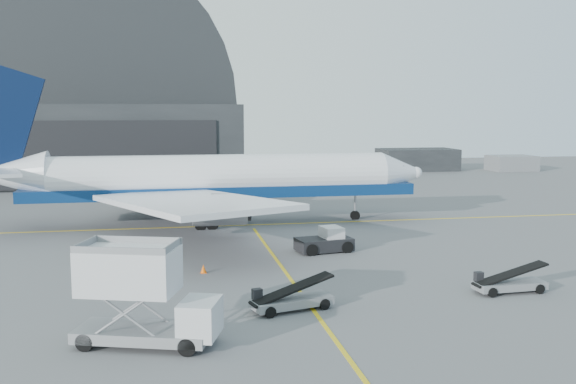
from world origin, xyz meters
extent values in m
plane|color=#565659|center=(0.00, 0.00, 0.00)|extent=(200.00, 200.00, 0.00)
cube|color=yellow|center=(0.00, 20.00, 0.01)|extent=(80.00, 0.25, 0.02)
cube|color=yellow|center=(0.00, -2.00, 0.01)|extent=(0.25, 40.00, 0.02)
cube|color=black|center=(-22.00, 65.00, 6.00)|extent=(50.00, 28.00, 12.00)
cube|color=black|center=(-22.00, 50.90, 5.00)|extent=(42.00, 0.40, 9.50)
cube|color=black|center=(38.00, 72.00, 0.00)|extent=(14.00, 8.00, 4.00)
cube|color=gray|center=(55.00, 68.00, 0.00)|extent=(8.00, 6.00, 2.80)
cylinder|color=white|center=(-2.62, 21.24, 4.69)|extent=(32.48, 4.33, 4.33)
cone|color=white|center=(15.61, 21.24, 4.69)|extent=(3.97, 4.33, 4.33)
sphere|color=white|center=(17.41, 21.24, 4.69)|extent=(1.26, 1.26, 1.26)
cone|color=white|center=(-22.01, 21.24, 5.23)|extent=(6.32, 4.33, 4.33)
cube|color=black|center=(14.53, 21.24, 5.23)|extent=(2.35, 1.98, 0.63)
cube|color=navy|center=(-2.62, 21.24, 3.29)|extent=(37.89, 4.38, 1.08)
cube|color=white|center=(-6.22, 10.41, 3.79)|extent=(16.64, 22.12, 1.32)
cube|color=white|center=(-6.22, 32.07, 3.79)|extent=(16.64, 22.12, 1.32)
cube|color=white|center=(-22.46, 25.30, 5.77)|extent=(5.52, 7.55, 0.32)
cylinder|color=gray|center=(-3.52, 14.02, 2.35)|extent=(4.69, 2.44, 2.44)
cylinder|color=gray|center=(-3.52, 28.46, 2.35)|extent=(4.69, 2.44, 2.44)
cylinder|color=#A5A5AA|center=(10.92, 21.24, 1.26)|extent=(0.25, 0.25, 2.53)
cylinder|color=black|center=(10.92, 21.24, 0.41)|extent=(0.99, 0.32, 0.99)
cylinder|color=black|center=(-4.42, 18.35, 0.50)|extent=(1.17, 0.41, 1.17)
cylinder|color=black|center=(-4.42, 24.13, 0.50)|extent=(1.17, 0.41, 1.17)
cube|color=gray|center=(-9.13, -11.14, 0.58)|extent=(6.85, 4.37, 0.53)
cube|color=silver|center=(-6.50, -11.98, 1.44)|extent=(2.36, 2.85, 1.70)
cube|color=black|center=(-5.74, -12.23, 1.70)|extent=(0.70, 1.95, 0.96)
cube|color=silver|center=(-9.74, -10.95, 3.61)|extent=(5.06, 3.89, 2.13)
cylinder|color=black|center=(-7.14, -12.95, 0.43)|extent=(0.91, 0.56, 0.85)
cylinder|color=black|center=(-6.46, -10.82, 0.43)|extent=(0.91, 0.56, 0.85)
cylinder|color=black|center=(-11.80, -11.46, 0.43)|extent=(0.91, 0.56, 0.85)
cylinder|color=black|center=(-11.12, -9.33, 0.43)|extent=(0.91, 0.56, 0.85)
cube|color=black|center=(4.19, 7.19, 0.59)|extent=(4.64, 3.05, 0.97)
cube|color=silver|center=(4.82, 7.30, 1.45)|extent=(1.81, 2.16, 0.97)
cylinder|color=black|center=(5.85, 6.39, 0.43)|extent=(1.02, 0.53, 0.97)
cylinder|color=black|center=(5.49, 8.51, 0.43)|extent=(1.02, 0.53, 0.97)
cylinder|color=black|center=(2.88, 5.88, 0.43)|extent=(1.02, 0.53, 0.97)
cylinder|color=black|center=(2.52, 8.00, 0.43)|extent=(1.02, 0.53, 0.97)
cube|color=gray|center=(-1.17, -7.15, 0.47)|extent=(4.84, 2.72, 0.47)
cube|color=black|center=(-1.17, -7.15, 1.20)|extent=(4.99, 2.30, 1.33)
cube|color=black|center=(-3.13, -7.09, 0.99)|extent=(0.61, 0.54, 0.63)
cylinder|color=black|center=(0.64, -7.41, 0.31)|extent=(0.67, 0.42, 0.63)
cylinder|color=black|center=(0.25, -6.00, 0.31)|extent=(0.67, 0.42, 0.63)
cylinder|color=black|center=(-2.58, -8.29, 0.31)|extent=(0.67, 0.42, 0.63)
cylinder|color=black|center=(-2.97, -6.88, 0.31)|extent=(0.67, 0.42, 0.63)
cube|color=gray|center=(12.65, -6.16, 0.45)|extent=(4.49, 1.74, 0.45)
cube|color=black|center=(12.65, -6.16, 1.15)|extent=(4.75, 1.25, 1.28)
cube|color=black|center=(10.82, -5.71, 0.95)|extent=(0.52, 0.43, 0.60)
cylinder|color=black|center=(14.29, -6.78, 0.30)|extent=(0.61, 0.28, 0.60)
cylinder|color=black|center=(14.22, -5.38, 0.30)|extent=(0.61, 0.28, 0.60)
cylinder|color=black|center=(11.09, -6.95, 0.30)|extent=(0.61, 0.28, 0.60)
cylinder|color=black|center=(11.01, -5.55, 0.30)|extent=(0.61, 0.28, 0.60)
cube|color=#FF6008|center=(-5.60, 2.07, 0.02)|extent=(0.41, 0.41, 0.03)
cone|color=#FF6008|center=(-5.60, 2.07, 0.30)|extent=(0.41, 0.41, 0.59)
camera|label=1|loc=(-7.77, -41.33, 11.10)|focal=40.00mm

